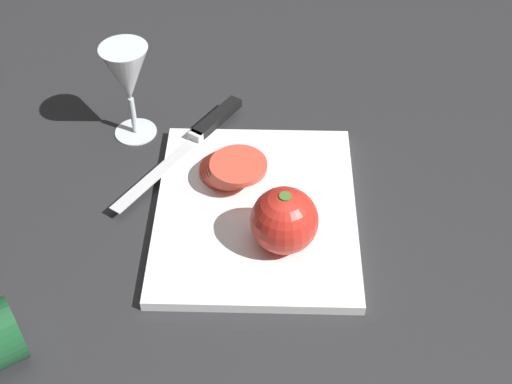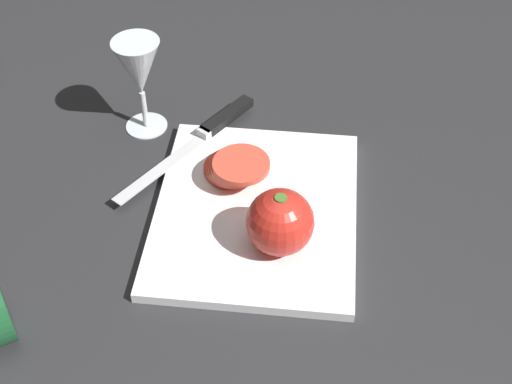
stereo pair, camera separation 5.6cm
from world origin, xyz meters
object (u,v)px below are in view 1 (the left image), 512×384
(wine_glass, at_px, (127,77))
(knife, at_px, (206,128))
(tomato_slice_stack_near, at_px, (233,168))
(whole_tomato, at_px, (284,221))

(wine_glass, height_order, knife, wine_glass)
(wine_glass, height_order, tomato_slice_stack_near, wine_glass)
(whole_tomato, bearing_deg, knife, 27.96)
(tomato_slice_stack_near, bearing_deg, wine_glass, 53.93)
(whole_tomato, distance_m, knife, 0.26)
(wine_glass, xyz_separation_m, whole_tomato, (-0.24, -0.23, -0.05))
(wine_glass, xyz_separation_m, tomato_slice_stack_near, (-0.12, -0.16, -0.07))
(wine_glass, relative_size, knife, 0.62)
(whole_tomato, height_order, knife, whole_tomato)
(knife, height_order, tomato_slice_stack_near, tomato_slice_stack_near)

